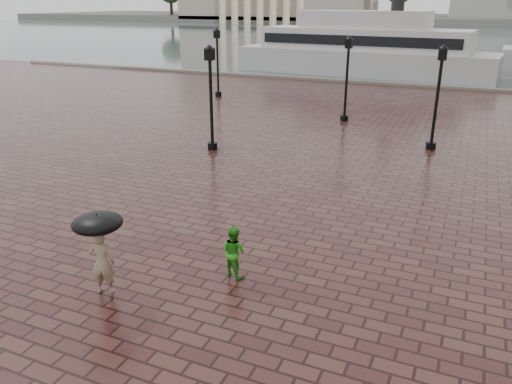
# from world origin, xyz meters

# --- Properties ---
(ground) EXTENTS (300.00, 300.00, 0.00)m
(ground) POSITION_xyz_m (0.00, 0.00, 0.00)
(ground) COLOR #391B1A
(ground) RESTS_ON ground
(harbour_water) EXTENTS (240.00, 240.00, 0.00)m
(harbour_water) POSITION_xyz_m (0.00, 92.00, 0.00)
(harbour_water) COLOR #495459
(harbour_water) RESTS_ON ground
(quay_edge) EXTENTS (80.00, 0.60, 0.30)m
(quay_edge) POSITION_xyz_m (0.00, 32.00, 0.00)
(quay_edge) COLOR slate
(quay_edge) RESTS_ON ground
(far_shore) EXTENTS (300.00, 60.00, 2.00)m
(far_shore) POSITION_xyz_m (0.00, 160.00, 1.00)
(far_shore) COLOR #4C4C47
(far_shore) RESTS_ON ground
(street_lamps) EXTENTS (21.44, 14.44, 4.40)m
(street_lamps) POSITION_xyz_m (-1.60, 17.60, 2.33)
(street_lamps) COLOR black
(street_lamps) RESTS_ON ground
(adult_pedestrian) EXTENTS (0.65, 0.53, 1.53)m
(adult_pedestrian) POSITION_xyz_m (-2.64, -1.41, 0.77)
(adult_pedestrian) COLOR tan
(adult_pedestrian) RESTS_ON ground
(child_pedestrian) EXTENTS (0.74, 0.64, 1.28)m
(child_pedestrian) POSITION_xyz_m (-0.26, 0.45, 0.64)
(child_pedestrian) COLOR #2C981C
(child_pedestrian) RESTS_ON ground
(ferry_near) EXTENTS (23.14, 7.41, 7.46)m
(ferry_near) POSITION_xyz_m (-5.25, 37.00, 2.24)
(ferry_near) COLOR #B9B9B9
(ferry_near) RESTS_ON ground
(umbrella) EXTENTS (1.10, 1.10, 1.10)m
(umbrella) POSITION_xyz_m (-2.64, -1.41, 1.73)
(umbrella) COLOR black
(umbrella) RESTS_ON ground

